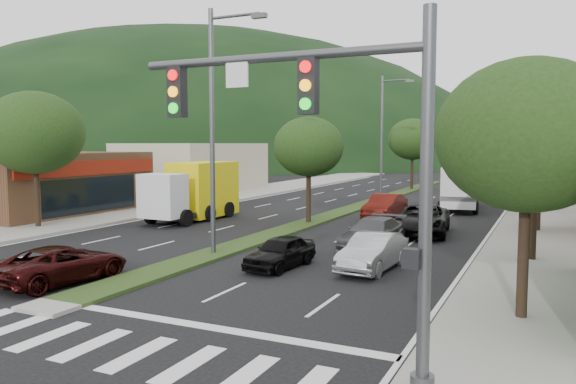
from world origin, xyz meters
The scene contains 26 objects.
ground centered at (0.00, 0.00, 0.00)m, with size 160.00×160.00×0.00m, color black.
sidewalk_right centered at (12.50, 25.00, 0.07)m, with size 5.00×90.00×0.15m, color gray.
sidewalk_left centered at (-13.00, 25.00, 0.07)m, with size 6.00×90.00×0.15m, color gray.
median centered at (0.00, 28.00, 0.06)m, with size 1.60×56.00×0.12m, color #213613.
traffic_signal centered at (9.03, -1.54, 4.65)m, with size 6.12×0.40×7.00m.
shop_left centered at (-18.46, 15.00, 2.01)m, with size 10.15×12.00×4.00m.
bldg_left_far centered at (-19.00, 34.00, 2.30)m, with size 9.00×14.00×4.60m, color beige.
hill_far centered at (-80.00, 110.00, 0.00)m, with size 176.00×132.00×82.00m, color black.
tree_r_a centered at (12.00, 4.00, 4.82)m, with size 4.60×4.60×6.63m.
tree_r_b centered at (12.00, 12.00, 5.04)m, with size 4.80×4.80×6.94m.
tree_r_c centered at (12.00, 20.00, 4.75)m, with size 4.40×4.40×6.48m.
tree_r_d centered at (12.00, 30.00, 5.18)m, with size 5.00×5.00×7.17m.
tree_r_e centered at (12.00, 40.00, 4.89)m, with size 4.60×4.60×6.71m.
tree_med_near centered at (0.00, 18.00, 4.43)m, with size 4.00×4.00×6.02m.
tree_med_far centered at (0.00, 44.00, 5.01)m, with size 4.80×4.80×6.94m.
tree_l_a centered at (-12.50, 10.00, 5.18)m, with size 5.20×5.20×7.25m.
streetlight_near centered at (0.21, 8.00, 5.58)m, with size 2.60×0.25×10.00m.
streetlight_mid centered at (0.21, 33.00, 5.58)m, with size 2.60×0.25×10.00m.
sedan_silver centered at (6.78, 8.16, 0.67)m, with size 1.41×4.05×1.34m, color #AAADB2.
suv_maroon centered at (-2.06, 2.00, 0.62)m, with size 2.06×4.47×1.24m, color black.
car_queue_a centered at (3.55, 7.05, 0.60)m, with size 1.42×3.52×1.20m, color black.
car_queue_b centered at (5.59, 12.05, 0.68)m, with size 1.91×4.71×1.37m, color #45454A.
car_queue_c centered at (3.38, 22.05, 0.76)m, with size 1.60×4.59×1.51m, color #56140E.
car_queue_d centered at (6.69, 17.05, 0.76)m, with size 2.53×5.49×1.52m, color black.
box_truck centered at (-6.93, 16.76, 1.64)m, with size 2.83×7.05×3.46m.
motorhome centered at (6.71, 29.29, 1.62)m, with size 3.36×8.16×3.04m.
Camera 1 is at (12.60, -11.43, 4.64)m, focal length 35.00 mm.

